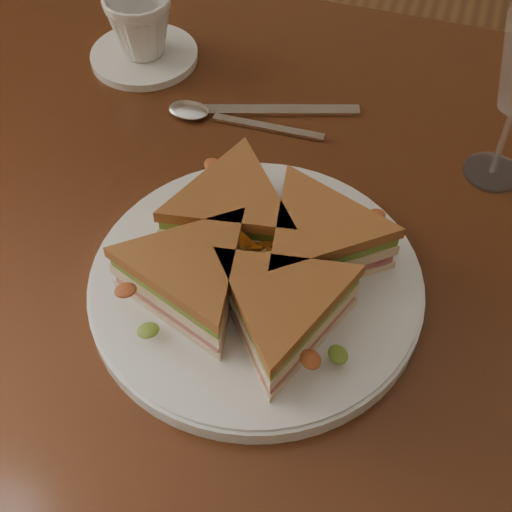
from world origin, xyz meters
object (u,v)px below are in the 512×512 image
Objects in this scene: spoon at (208,115)px; coffee_cup at (140,25)px; plate at (256,285)px; knife at (261,111)px; saucer at (144,56)px; sandwich_wedges at (256,260)px; table at (278,274)px.

coffee_cup is at bearing 142.97° from spoon.
plate reaches higher than knife.
spoon and saucer have the same top height.
coffee_cup is (-0.24, 0.30, 0.00)m from sandwich_wedges.
table is 0.20m from spoon.
spoon is (-0.13, 0.22, -0.04)m from sandwich_wedges.
knife is (-0.07, 0.15, 0.10)m from table.
table is at bearing -45.68° from spoon.
sandwich_wedges is at bearing -72.65° from plate.
sandwich_wedges is 0.26m from knife.
coffee_cup reaches higher than saucer.
table is at bearing -48.22° from coffee_cup.
knife is at bearing -17.65° from saucer.
saucer is (-0.24, 0.20, 0.10)m from table.
plate is (0.01, -0.10, 0.11)m from table.
plate is at bearing -51.10° from saucer.
sandwich_wedges is 2.23× the size of saucer.
coffee_cup is at bearing 128.90° from sandwich_wedges.
sandwich_wedges is at bearing -51.10° from saucer.
plate is at bearing 107.35° from sandwich_wedges.
knife is at bearing -25.55° from coffee_cup.
table is at bearing 93.05° from plate.
table is 3.91× the size of plate.
knife reaches higher than table.
spoon reaches higher than knife.
plate is 0.39m from saucer.
knife is (-0.07, 0.25, -0.04)m from sandwich_wedges.
saucer reaches higher than knife.
sandwich_wedges reaches higher than spoon.
knife is 0.18m from coffee_cup.
spoon is at bearing 120.35° from sandwich_wedges.
plate is 1.03× the size of sandwich_wedges.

